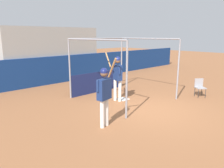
# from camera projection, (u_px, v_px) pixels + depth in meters

# --- Properties ---
(ground_plane) EXTENTS (60.00, 60.00, 0.00)m
(ground_plane) POSITION_uv_depth(u_px,v_px,m) (152.00, 110.00, 8.26)
(ground_plane) COLOR #935B38
(outfield_wall) EXTENTS (24.00, 0.12, 1.59)m
(outfield_wall) POSITION_uv_depth(u_px,v_px,m) (59.00, 70.00, 12.86)
(outfield_wall) COLOR navy
(outfield_wall) RESTS_ON ground
(bleacher_section) EXTENTS (5.95, 3.20, 3.27)m
(bleacher_section) POSITION_uv_depth(u_px,v_px,m) (44.00, 54.00, 13.85)
(bleacher_section) COLOR #9E9E99
(bleacher_section) RESTS_ON ground
(batting_cage) EXTENTS (3.36, 3.47, 2.66)m
(batting_cage) POSITION_uv_depth(u_px,v_px,m) (108.00, 70.00, 10.24)
(batting_cage) COLOR gray
(batting_cage) RESTS_ON ground
(home_plate) EXTENTS (0.44, 0.44, 0.02)m
(home_plate) POSITION_uv_depth(u_px,v_px,m) (123.00, 99.00, 9.69)
(home_plate) COLOR white
(home_plate) RESTS_ON ground
(player_batter) EXTENTS (0.59, 0.97, 2.06)m
(player_batter) POSITION_uv_depth(u_px,v_px,m) (117.00, 74.00, 9.20)
(player_batter) COLOR white
(player_batter) RESTS_ON ground
(player_waiting) EXTENTS (0.76, 0.55, 2.14)m
(player_waiting) POSITION_uv_depth(u_px,v_px,m) (104.00, 91.00, 6.58)
(player_waiting) COLOR white
(player_waiting) RESTS_ON ground
(folding_chair) EXTENTS (0.56, 0.56, 0.84)m
(folding_chair) POSITION_uv_depth(u_px,v_px,m) (200.00, 86.00, 10.00)
(folding_chair) COLOR #99999E
(folding_chair) RESTS_ON ground
(baseball) EXTENTS (0.07, 0.07, 0.07)m
(baseball) POSITION_uv_depth(u_px,v_px,m) (103.00, 95.00, 10.30)
(baseball) COLOR white
(baseball) RESTS_ON ground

